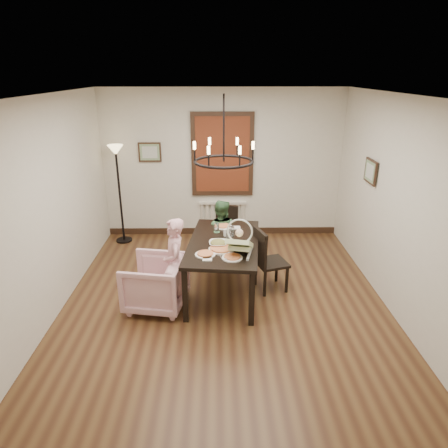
{
  "coord_description": "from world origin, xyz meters",
  "views": [
    {
      "loc": [
        -0.09,
        -4.94,
        3.06
      ],
      "look_at": [
        -0.01,
        0.29,
        1.05
      ],
      "focal_mm": 32.0,
      "sensor_mm": 36.0,
      "label": 1
    }
  ],
  "objects_px": {
    "armchair": "(155,283)",
    "baby_bouncer": "(240,242)",
    "dining_table": "(224,247)",
    "seated_man": "(221,240)",
    "drinking_glass": "(229,238)",
    "chair_far": "(224,233)",
    "elderly_woman": "(175,271)",
    "floor_lamp": "(120,196)",
    "chair_right": "(272,259)"
  },
  "relations": [
    {
      "from": "armchair",
      "to": "baby_bouncer",
      "type": "bearing_deg",
      "value": 98.06
    },
    {
      "from": "armchair",
      "to": "dining_table",
      "type": "bearing_deg",
      "value": 121.43
    },
    {
      "from": "armchair",
      "to": "seated_man",
      "type": "distance_m",
      "value": 1.49
    },
    {
      "from": "baby_bouncer",
      "to": "drinking_glass",
      "type": "distance_m",
      "value": 0.41
    },
    {
      "from": "chair_far",
      "to": "seated_man",
      "type": "distance_m",
      "value": 0.38
    },
    {
      "from": "elderly_woman",
      "to": "floor_lamp",
      "type": "bearing_deg",
      "value": -161.36
    },
    {
      "from": "chair_far",
      "to": "drinking_glass",
      "type": "height_order",
      "value": "drinking_glass"
    },
    {
      "from": "seated_man",
      "to": "floor_lamp",
      "type": "bearing_deg",
      "value": -19.75
    },
    {
      "from": "chair_right",
      "to": "drinking_glass",
      "type": "height_order",
      "value": "chair_right"
    },
    {
      "from": "armchair",
      "to": "drinking_glass",
      "type": "distance_m",
      "value": 1.19
    },
    {
      "from": "dining_table",
      "to": "chair_right",
      "type": "distance_m",
      "value": 0.74
    },
    {
      "from": "baby_bouncer",
      "to": "drinking_glass",
      "type": "bearing_deg",
      "value": 122.25
    },
    {
      "from": "drinking_glass",
      "to": "dining_table",
      "type": "bearing_deg",
      "value": 154.03
    },
    {
      "from": "drinking_glass",
      "to": "baby_bouncer",
      "type": "bearing_deg",
      "value": -70.16
    },
    {
      "from": "armchair",
      "to": "floor_lamp",
      "type": "bearing_deg",
      "value": -148.09
    },
    {
      "from": "armchair",
      "to": "elderly_woman",
      "type": "height_order",
      "value": "elderly_woman"
    },
    {
      "from": "floor_lamp",
      "to": "dining_table",
      "type": "bearing_deg",
      "value": -45.27
    },
    {
      "from": "baby_bouncer",
      "to": "dining_table",
      "type": "bearing_deg",
      "value": 128.75
    },
    {
      "from": "baby_bouncer",
      "to": "chair_right",
      "type": "bearing_deg",
      "value": 56.2
    },
    {
      "from": "chair_far",
      "to": "elderly_woman",
      "type": "relative_size",
      "value": 0.85
    },
    {
      "from": "chair_far",
      "to": "chair_right",
      "type": "relative_size",
      "value": 0.93
    },
    {
      "from": "armchair",
      "to": "seated_man",
      "type": "height_order",
      "value": "seated_man"
    },
    {
      "from": "elderly_woman",
      "to": "floor_lamp",
      "type": "relative_size",
      "value": 0.59
    },
    {
      "from": "seated_man",
      "to": "baby_bouncer",
      "type": "bearing_deg",
      "value": 112.56
    },
    {
      "from": "dining_table",
      "to": "chair_far",
      "type": "relative_size",
      "value": 2.01
    },
    {
      "from": "chair_far",
      "to": "seated_man",
      "type": "xyz_separation_m",
      "value": [
        -0.07,
        -0.37,
        0.03
      ]
    },
    {
      "from": "dining_table",
      "to": "elderly_woman",
      "type": "distance_m",
      "value": 0.78
    },
    {
      "from": "elderly_woman",
      "to": "seated_man",
      "type": "relative_size",
      "value": 1.1
    },
    {
      "from": "chair_far",
      "to": "floor_lamp",
      "type": "xyz_separation_m",
      "value": [
        -1.92,
        0.74,
        0.45
      ]
    },
    {
      "from": "elderly_woman",
      "to": "floor_lamp",
      "type": "xyz_separation_m",
      "value": [
        -1.22,
        2.27,
        0.37
      ]
    },
    {
      "from": "drinking_glass",
      "to": "seated_man",
      "type": "bearing_deg",
      "value": 97.36
    },
    {
      "from": "seated_man",
      "to": "floor_lamp",
      "type": "distance_m",
      "value": 2.2
    },
    {
      "from": "dining_table",
      "to": "chair_right",
      "type": "height_order",
      "value": "chair_right"
    },
    {
      "from": "dining_table",
      "to": "armchair",
      "type": "xyz_separation_m",
      "value": [
        -0.94,
        -0.38,
        -0.36
      ]
    },
    {
      "from": "armchair",
      "to": "elderly_woman",
      "type": "bearing_deg",
      "value": 103.27
    },
    {
      "from": "seated_man",
      "to": "drinking_glass",
      "type": "relative_size",
      "value": 6.96
    },
    {
      "from": "chair_far",
      "to": "armchair",
      "type": "distance_m",
      "value": 1.83
    },
    {
      "from": "seated_man",
      "to": "floor_lamp",
      "type": "relative_size",
      "value": 0.53
    },
    {
      "from": "chair_far",
      "to": "floor_lamp",
      "type": "bearing_deg",
      "value": 175.2
    },
    {
      "from": "dining_table",
      "to": "chair_far",
      "type": "bearing_deg",
      "value": 94.83
    },
    {
      "from": "armchair",
      "to": "chair_far",
      "type": "bearing_deg",
      "value": 157.47
    },
    {
      "from": "elderly_woman",
      "to": "baby_bouncer",
      "type": "xyz_separation_m",
      "value": [
        0.87,
        -0.05,
        0.44
      ]
    },
    {
      "from": "drinking_glass",
      "to": "floor_lamp",
      "type": "height_order",
      "value": "floor_lamp"
    },
    {
      "from": "chair_far",
      "to": "baby_bouncer",
      "type": "bearing_deg",
      "value": -67.28
    },
    {
      "from": "armchair",
      "to": "drinking_glass",
      "type": "xyz_separation_m",
      "value": [
        1.01,
        0.35,
        0.52
      ]
    },
    {
      "from": "elderly_woman",
      "to": "seated_man",
      "type": "height_order",
      "value": "elderly_woman"
    },
    {
      "from": "dining_table",
      "to": "baby_bouncer",
      "type": "distance_m",
      "value": 0.52
    },
    {
      "from": "seated_man",
      "to": "baby_bouncer",
      "type": "height_order",
      "value": "baby_bouncer"
    },
    {
      "from": "dining_table",
      "to": "elderly_woman",
      "type": "xyz_separation_m",
      "value": [
        -0.67,
        -0.36,
        -0.19
      ]
    },
    {
      "from": "dining_table",
      "to": "chair_far",
      "type": "distance_m",
      "value": 1.2
    }
  ]
}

